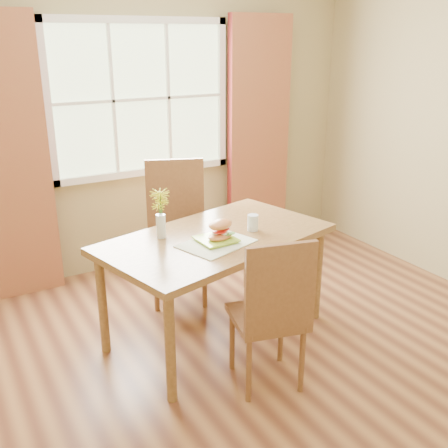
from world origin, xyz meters
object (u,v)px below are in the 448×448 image
at_px(water_glass, 253,223).
at_px(flower_vase, 160,208).
at_px(croissant_sandwich, 220,230).
at_px(chair_near, 272,309).
at_px(dining_table, 216,246).
at_px(chair_far, 177,224).

bearing_deg(water_glass, flower_vase, 162.36).
height_order(croissant_sandwich, flower_vase, flower_vase).
distance_m(chair_near, water_glass, 0.77).
height_order(chair_near, croissant_sandwich, chair_near).
distance_m(chair_near, croissant_sandwich, 0.66).
relative_size(chair_near, croissant_sandwich, 4.74).
bearing_deg(chair_near, dining_table, 102.17).
height_order(dining_table, flower_vase, flower_vase).
height_order(chair_near, flower_vase, flower_vase).
relative_size(dining_table, croissant_sandwich, 8.25).
relative_size(water_glass, flower_vase, 0.34).
bearing_deg(flower_vase, chair_near, -69.95).
xyz_separation_m(chair_near, chair_far, (0.05, 1.41, 0.07)).
distance_m(croissant_sandwich, water_glass, 0.31).
relative_size(chair_near, chair_far, 0.89).
xyz_separation_m(chair_near, flower_vase, (-0.31, 0.85, 0.42)).
distance_m(chair_near, flower_vase, 1.00).
xyz_separation_m(water_glass, flower_vase, (-0.60, 0.19, 0.15)).
xyz_separation_m(dining_table, chair_far, (0.03, 0.71, -0.07)).
distance_m(dining_table, chair_near, 0.72).
distance_m(chair_far, water_glass, 0.81).
bearing_deg(chair_near, flower_vase, 123.87).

